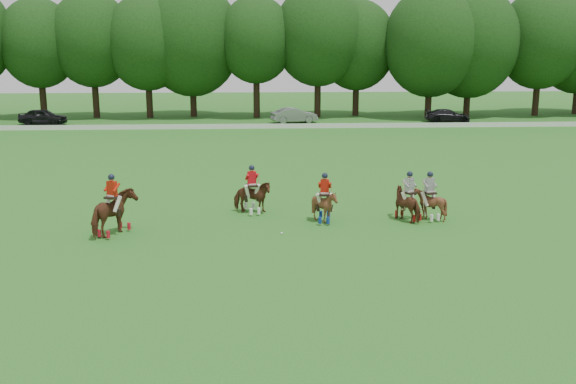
{
  "coord_description": "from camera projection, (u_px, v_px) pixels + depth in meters",
  "views": [
    {
      "loc": [
        -0.65,
        -22.05,
        7.26
      ],
      "look_at": [
        0.86,
        4.2,
        1.4
      ],
      "focal_mm": 40.0,
      "sensor_mm": 36.0,
      "label": 1
    }
  ],
  "objects": [
    {
      "name": "polo_ball",
      "position": [
        282.0,
        233.0,
        25.74
      ],
      "size": [
        0.09,
        0.09,
        0.09
      ],
      "primitive_type": "sphere",
      "color": "white",
      "rests_on": "ground"
    },
    {
      "name": "car_right",
      "position": [
        448.0,
        116.0,
        65.46
      ],
      "size": [
        4.63,
        2.19,
        1.31
      ],
      "primitive_type": "imported",
      "rotation": [
        0.0,
        0.0,
        1.49
      ],
      "color": "black",
      "rests_on": "ground"
    },
    {
      "name": "tree_line",
      "position": [
        259.0,
        40.0,
        68.14
      ],
      "size": [
        117.98,
        14.32,
        14.75
      ],
      "color": "black",
      "rests_on": "ground"
    },
    {
      "name": "polo_red_c",
      "position": [
        324.0,
        205.0,
        27.38
      ],
      "size": [
        1.32,
        1.44,
        2.15
      ],
      "color": "#4E2814",
      "rests_on": "ground"
    },
    {
      "name": "boundary_rail",
      "position": [
        258.0,
        126.0,
        60.08
      ],
      "size": [
        120.0,
        0.1,
        0.44
      ],
      "primitive_type": "cube",
      "color": "white",
      "rests_on": "ground"
    },
    {
      "name": "car_mid",
      "position": [
        294.0,
        115.0,
        64.55
      ],
      "size": [
        4.85,
        2.64,
        1.51
      ],
      "primitive_type": "imported",
      "rotation": [
        0.0,
        0.0,
        1.81
      ],
      "color": "gray",
      "rests_on": "ground"
    },
    {
      "name": "polo_red_b",
      "position": [
        252.0,
        196.0,
        28.91
      ],
      "size": [
        1.71,
        1.55,
        2.2
      ],
      "color": "#4E2814",
      "rests_on": "ground"
    },
    {
      "name": "polo_stripe_b",
      "position": [
        429.0,
        203.0,
        27.79
      ],
      "size": [
        1.47,
        1.56,
        2.13
      ],
      "color": "#4E2814",
      "rests_on": "ground"
    },
    {
      "name": "polo_stripe_a",
      "position": [
        409.0,
        203.0,
        27.7
      ],
      "size": [
        1.56,
        1.84,
        2.16
      ],
      "color": "#4E2814",
      "rests_on": "ground"
    },
    {
      "name": "polo_red_a",
      "position": [
        113.0,
        213.0,
        25.46
      ],
      "size": [
        1.81,
        2.33,
        2.48
      ],
      "color": "#4E2814",
      "rests_on": "ground"
    },
    {
      "name": "ground",
      "position": [
        271.0,
        255.0,
        23.1
      ],
      "size": [
        180.0,
        180.0,
        0.0
      ],
      "primitive_type": "plane",
      "color": "#25621C",
      "rests_on": "ground"
    },
    {
      "name": "car_left",
      "position": [
        43.0,
        117.0,
        63.16
      ],
      "size": [
        4.78,
        2.42,
        1.56
      ],
      "primitive_type": "imported",
      "rotation": [
        0.0,
        0.0,
        1.44
      ],
      "color": "black",
      "rests_on": "ground"
    }
  ]
}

